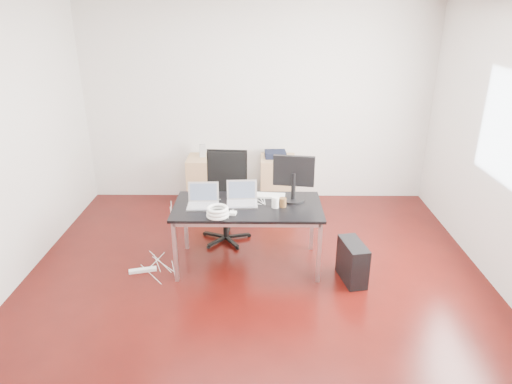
{
  "coord_description": "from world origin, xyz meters",
  "views": [
    {
      "loc": [
        0.05,
        -4.04,
        2.72
      ],
      "look_at": [
        0.0,
        0.55,
        0.85
      ],
      "focal_mm": 32.0,
      "sensor_mm": 36.0,
      "label": 1
    }
  ],
  "objects_px": {
    "desk": "(248,210)",
    "pc_tower": "(352,262)",
    "filing_cabinet_left": "(206,180)",
    "filing_cabinet_right": "(278,180)",
    "office_chair": "(226,193)"
  },
  "relations": [
    {
      "from": "desk",
      "to": "pc_tower",
      "type": "distance_m",
      "value": 1.24
    },
    {
      "from": "pc_tower",
      "to": "desk",
      "type": "bearing_deg",
      "value": 153.7
    },
    {
      "from": "filing_cabinet_left",
      "to": "filing_cabinet_right",
      "type": "height_order",
      "value": "same"
    },
    {
      "from": "filing_cabinet_left",
      "to": "desk",
      "type": "bearing_deg",
      "value": -69.19
    },
    {
      "from": "filing_cabinet_right",
      "to": "pc_tower",
      "type": "distance_m",
      "value": 2.2
    },
    {
      "from": "filing_cabinet_right",
      "to": "desk",
      "type": "bearing_deg",
      "value": -102.41
    },
    {
      "from": "filing_cabinet_right",
      "to": "pc_tower",
      "type": "height_order",
      "value": "filing_cabinet_right"
    },
    {
      "from": "desk",
      "to": "office_chair",
      "type": "height_order",
      "value": "office_chair"
    },
    {
      "from": "office_chair",
      "to": "pc_tower",
      "type": "xyz_separation_m",
      "value": [
        1.4,
        -0.97,
        -0.39
      ]
    },
    {
      "from": "desk",
      "to": "office_chair",
      "type": "distance_m",
      "value": 0.73
    },
    {
      "from": "filing_cabinet_right",
      "to": "pc_tower",
      "type": "relative_size",
      "value": 1.56
    },
    {
      "from": "filing_cabinet_right",
      "to": "filing_cabinet_left",
      "type": "bearing_deg",
      "value": 180.0
    },
    {
      "from": "desk",
      "to": "office_chair",
      "type": "xyz_separation_m",
      "value": [
        -0.29,
        0.66,
        -0.07
      ]
    },
    {
      "from": "office_chair",
      "to": "filing_cabinet_left",
      "type": "height_order",
      "value": "office_chair"
    },
    {
      "from": "filing_cabinet_left",
      "to": "filing_cabinet_right",
      "type": "distance_m",
      "value": 1.06
    }
  ]
}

